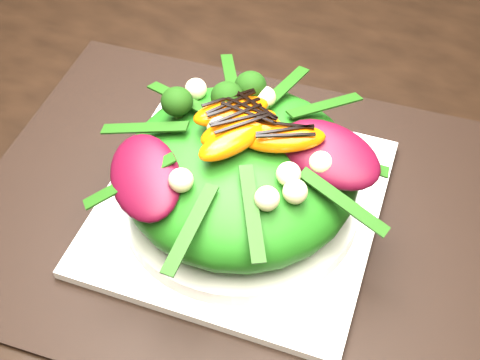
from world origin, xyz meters
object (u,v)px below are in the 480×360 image
at_px(plate_base, 240,205).
at_px(orange_segment, 224,120).
at_px(placemat, 240,210).
at_px(lettuce_mound, 240,171).
at_px(dining_table, 76,77).
at_px(salad_bowl, 240,196).

distance_m(plate_base, orange_segment, 0.10).
bearing_deg(orange_segment, placemat, -18.35).
bearing_deg(lettuce_mound, dining_table, 158.28).
xyz_separation_m(dining_table, orange_segment, (0.25, -0.10, 0.12)).
relative_size(salad_bowl, orange_segment, 3.28).
bearing_deg(salad_bowl, plate_base, 0.00).
bearing_deg(placemat, orange_segment, 161.65).
height_order(lettuce_mound, orange_segment, orange_segment).
distance_m(placemat, lettuce_mound, 0.05).
bearing_deg(orange_segment, plate_base, -18.35).
distance_m(dining_table, salad_bowl, 0.29).
bearing_deg(dining_table, plate_base, -21.72).
relative_size(dining_table, orange_segment, 24.37).
height_order(dining_table, salad_bowl, dining_table).
distance_m(placemat, plate_base, 0.01).
relative_size(dining_table, placemat, 3.27).
distance_m(plate_base, salad_bowl, 0.01).
xyz_separation_m(plate_base, lettuce_mound, (0.00, -0.00, 0.05)).
height_order(placemat, lettuce_mound, lettuce_mound).
bearing_deg(placemat, dining_table, 158.28).
bearing_deg(dining_table, lettuce_mound, -21.72).
relative_size(placemat, lettuce_mound, 2.39).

